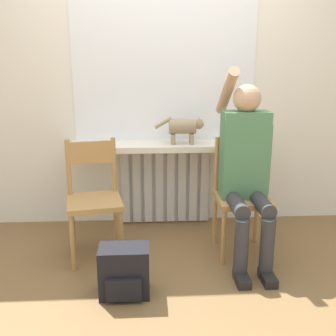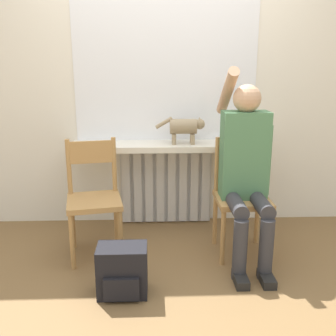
% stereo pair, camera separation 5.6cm
% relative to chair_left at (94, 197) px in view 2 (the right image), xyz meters
% --- Properties ---
extents(ground_plane, '(12.00, 12.00, 0.00)m').
position_rel_chair_left_xyz_m(ground_plane, '(0.57, -0.53, -0.47)').
color(ground_plane, brown).
extents(wall_with_window, '(7.00, 0.06, 2.70)m').
position_rel_chair_left_xyz_m(wall_with_window, '(0.57, 0.70, 0.88)').
color(wall_with_window, white).
rests_on(wall_with_window, ground_plane).
extents(radiator, '(0.83, 0.08, 0.73)m').
position_rel_chair_left_xyz_m(radiator, '(0.57, 0.62, -0.10)').
color(radiator, silver).
rests_on(radiator, ground_plane).
extents(windowsill, '(1.65, 0.34, 0.05)m').
position_rel_chair_left_xyz_m(windowsill, '(0.57, 0.50, 0.28)').
color(windowsill, white).
rests_on(windowsill, radiator).
extents(window_glass, '(1.59, 0.01, 1.39)m').
position_rel_chair_left_xyz_m(window_glass, '(0.57, 0.66, 1.01)').
color(window_glass, white).
rests_on(window_glass, windowsill).
extents(chair_left, '(0.46, 0.46, 0.90)m').
position_rel_chair_left_xyz_m(chair_left, '(0.00, 0.00, 0.00)').
color(chair_left, '#B2844C').
rests_on(chair_left, ground_plane).
extents(chair_right, '(0.40, 0.40, 0.90)m').
position_rel_chair_left_xyz_m(chair_right, '(1.13, 0.00, 0.00)').
color(chair_right, '#B2844C').
rests_on(chair_right, ground_plane).
extents(person, '(0.36, 0.95, 1.43)m').
position_rel_chair_left_xyz_m(person, '(1.13, -0.10, 0.26)').
color(person, '#333338').
rests_on(person, ground_plane).
extents(cat, '(0.42, 0.13, 0.24)m').
position_rel_chair_left_xyz_m(cat, '(0.73, 0.47, 0.46)').
color(cat, '#9E896B').
rests_on(cat, windowsill).
extents(backpack, '(0.32, 0.24, 0.33)m').
position_rel_chair_left_xyz_m(backpack, '(0.25, -0.57, -0.31)').
color(backpack, black).
rests_on(backpack, ground_plane).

